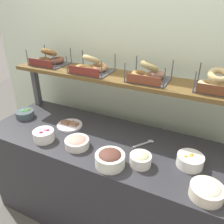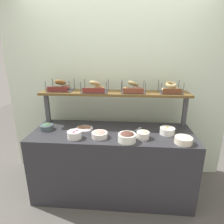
{
  "view_description": "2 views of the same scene",
  "coord_description": "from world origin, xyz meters",
  "px_view_note": "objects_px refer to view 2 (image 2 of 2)",
  "views": [
    {
      "loc": [
        0.69,
        -1.25,
        1.83
      ],
      "look_at": [
        0.06,
        0.02,
        1.09
      ],
      "focal_mm": 35.83,
      "sensor_mm": 36.0,
      "label": 1
    },
    {
      "loc": [
        0.17,
        -2.08,
        1.77
      ],
      "look_at": [
        -0.01,
        0.04,
        1.08
      ],
      "focal_mm": 30.36,
      "sensor_mm": 36.0,
      "label": 2
    }
  ],
  "objects_px": {
    "bowl_beet_salad": "(75,134)",
    "bagel_basket_plain": "(170,89)",
    "bowl_potato_salad": "(184,139)",
    "bowl_veggie_mix": "(47,127)",
    "bowl_fruit_salad": "(167,131)",
    "serving_plate_white": "(84,128)",
    "bowl_chocolate_spread": "(127,137)",
    "serving_spoon_near_plate": "(138,129)",
    "bagel_basket_sesame": "(95,88)",
    "bagel_basket_cinnamon_raisin": "(60,87)",
    "bowl_scallion_spread": "(143,134)",
    "bowl_lox_spread": "(100,134)",
    "bagel_basket_everything": "(133,88)"
  },
  "relations": [
    {
      "from": "bowl_beet_salad",
      "to": "bagel_basket_plain",
      "type": "xyz_separation_m",
      "value": [
        1.1,
        0.49,
        0.44
      ]
    },
    {
      "from": "bowl_potato_salad",
      "to": "bowl_veggie_mix",
      "type": "distance_m",
      "value": 1.59
    },
    {
      "from": "bowl_potato_salad",
      "to": "bowl_fruit_salad",
      "type": "bearing_deg",
      "value": 119.13
    },
    {
      "from": "serving_plate_white",
      "to": "bagel_basket_plain",
      "type": "xyz_separation_m",
      "value": [
        1.04,
        0.23,
        0.47
      ]
    },
    {
      "from": "bowl_fruit_salad",
      "to": "bagel_basket_plain",
      "type": "height_order",
      "value": "bagel_basket_plain"
    },
    {
      "from": "bowl_chocolate_spread",
      "to": "serving_spoon_near_plate",
      "type": "distance_m",
      "value": 0.36
    },
    {
      "from": "bowl_veggie_mix",
      "to": "bowl_potato_salad",
      "type": "bearing_deg",
      "value": -8.64
    },
    {
      "from": "bowl_fruit_salad",
      "to": "serving_plate_white",
      "type": "bearing_deg",
      "value": 176.42
    },
    {
      "from": "bowl_fruit_salad",
      "to": "bagel_basket_plain",
      "type": "bearing_deg",
      "value": 79.87
    },
    {
      "from": "bowl_potato_salad",
      "to": "bagel_basket_sesame",
      "type": "distance_m",
      "value": 1.2
    },
    {
      "from": "bagel_basket_cinnamon_raisin",
      "to": "bowl_scallion_spread",
      "type": "bearing_deg",
      "value": -22.5
    },
    {
      "from": "bowl_fruit_salad",
      "to": "bowl_potato_salad",
      "type": "xyz_separation_m",
      "value": [
        0.12,
        -0.22,
        0.0
      ]
    },
    {
      "from": "bowl_potato_salad",
      "to": "bagel_basket_plain",
      "type": "bearing_deg",
      "value": 97.84
    },
    {
      "from": "bowl_beet_salad",
      "to": "serving_plate_white",
      "type": "distance_m",
      "value": 0.26
    },
    {
      "from": "bowl_lox_spread",
      "to": "bowl_scallion_spread",
      "type": "bearing_deg",
      "value": 2.15
    },
    {
      "from": "bowl_beet_salad",
      "to": "bagel_basket_sesame",
      "type": "distance_m",
      "value": 0.65
    },
    {
      "from": "bowl_fruit_salad",
      "to": "bagel_basket_plain",
      "type": "xyz_separation_m",
      "value": [
        0.05,
        0.29,
        0.44
      ]
    },
    {
      "from": "serving_spoon_near_plate",
      "to": "bowl_beet_salad",
      "type": "bearing_deg",
      "value": -157.16
    },
    {
      "from": "bowl_veggie_mix",
      "to": "serving_plate_white",
      "type": "relative_size",
      "value": 0.76
    },
    {
      "from": "bowl_chocolate_spread",
      "to": "bowl_scallion_spread",
      "type": "bearing_deg",
      "value": 27.64
    },
    {
      "from": "bowl_scallion_spread",
      "to": "bagel_basket_everything",
      "type": "xyz_separation_m",
      "value": [
        -0.12,
        0.41,
        0.43
      ]
    },
    {
      "from": "bowl_potato_salad",
      "to": "bowl_lox_spread",
      "type": "bearing_deg",
      "value": 175.47
    },
    {
      "from": "bowl_beet_salad",
      "to": "serving_spoon_near_plate",
      "type": "height_order",
      "value": "bowl_beet_salad"
    },
    {
      "from": "bowl_potato_salad",
      "to": "bowl_lox_spread",
      "type": "xyz_separation_m",
      "value": [
        -0.89,
        0.07,
        -0.01
      ]
    },
    {
      "from": "serving_plate_white",
      "to": "bagel_basket_sesame",
      "type": "height_order",
      "value": "bagel_basket_sesame"
    },
    {
      "from": "bowl_beet_salad",
      "to": "bowl_chocolate_spread",
      "type": "bearing_deg",
      "value": -3.21
    },
    {
      "from": "serving_plate_white",
      "to": "bagel_basket_cinnamon_raisin",
      "type": "distance_m",
      "value": 0.63
    },
    {
      "from": "bowl_scallion_spread",
      "to": "serving_spoon_near_plate",
      "type": "xyz_separation_m",
      "value": [
        -0.04,
        0.24,
        -0.04
      ]
    },
    {
      "from": "bagel_basket_sesame",
      "to": "bagel_basket_everything",
      "type": "xyz_separation_m",
      "value": [
        0.48,
        0.01,
        0.0
      ]
    },
    {
      "from": "bowl_chocolate_spread",
      "to": "bowl_potato_salad",
      "type": "bearing_deg",
      "value": 0.27
    },
    {
      "from": "bowl_veggie_mix",
      "to": "bagel_basket_sesame",
      "type": "bearing_deg",
      "value": 23.7
    },
    {
      "from": "bowl_chocolate_spread",
      "to": "bowl_beet_salad",
      "type": "xyz_separation_m",
      "value": [
        -0.58,
        0.03,
        -0.01
      ]
    },
    {
      "from": "bowl_scallion_spread",
      "to": "bagel_basket_everything",
      "type": "height_order",
      "value": "bagel_basket_everything"
    },
    {
      "from": "bagel_basket_sesame",
      "to": "bowl_veggie_mix",
      "type": "bearing_deg",
      "value": -156.3
    },
    {
      "from": "bagel_basket_everything",
      "to": "bagel_basket_plain",
      "type": "distance_m",
      "value": 0.46
    },
    {
      "from": "bowl_lox_spread",
      "to": "bagel_basket_sesame",
      "type": "relative_size",
      "value": 0.55
    },
    {
      "from": "bowl_veggie_mix",
      "to": "bowl_beet_salad",
      "type": "bearing_deg",
      "value": -27.16
    },
    {
      "from": "bowl_lox_spread",
      "to": "bagel_basket_cinnamon_raisin",
      "type": "bearing_deg",
      "value": 141.49
    },
    {
      "from": "bagel_basket_plain",
      "to": "bowl_fruit_salad",
      "type": "bearing_deg",
      "value": -100.13
    },
    {
      "from": "bowl_scallion_spread",
      "to": "bowl_potato_salad",
      "type": "distance_m",
      "value": 0.42
    },
    {
      "from": "bowl_beet_salad",
      "to": "bagel_basket_plain",
      "type": "bearing_deg",
      "value": 23.97
    },
    {
      "from": "bowl_fruit_salad",
      "to": "bowl_potato_salad",
      "type": "relative_size",
      "value": 0.92
    },
    {
      "from": "bowl_fruit_salad",
      "to": "serving_plate_white",
      "type": "relative_size",
      "value": 0.8
    },
    {
      "from": "bowl_fruit_salad",
      "to": "serving_plate_white",
      "type": "distance_m",
      "value": 0.99
    },
    {
      "from": "bowl_chocolate_spread",
      "to": "bagel_basket_sesame",
      "type": "bearing_deg",
      "value": 130.35
    },
    {
      "from": "serving_plate_white",
      "to": "bowl_beet_salad",
      "type": "bearing_deg",
      "value": -101.44
    },
    {
      "from": "bowl_potato_salad",
      "to": "bagel_basket_plain",
      "type": "relative_size",
      "value": 0.66
    },
    {
      "from": "bowl_veggie_mix",
      "to": "bagel_basket_sesame",
      "type": "relative_size",
      "value": 0.51
    },
    {
      "from": "bowl_scallion_spread",
      "to": "bowl_beet_salad",
      "type": "height_order",
      "value": "bowl_scallion_spread"
    },
    {
      "from": "bowl_beet_salad",
      "to": "bowl_veggie_mix",
      "type": "relative_size",
      "value": 0.97
    }
  ]
}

